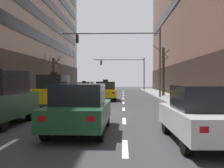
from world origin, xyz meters
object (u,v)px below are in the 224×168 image
Objects in this scene: traffic_signal_0 at (131,49)px; traffic_signal_1 at (128,67)px; street_tree_0 at (163,71)px; street_tree_1 at (53,75)px; taxi_driving_1 at (54,91)px; car_parked_0 at (203,115)px; taxi_driving_0 at (84,89)px; car_driving_2 at (88,87)px; car_driving_4 at (80,109)px; taxi_driving_3 at (106,91)px.

traffic_signal_0 is 1.11× the size of traffic_signal_1.
street_tree_0 is (3.56, -18.78, -1.32)m from traffic_signal_1.
traffic_signal_1 reaches higher than street_tree_1.
taxi_driving_1 reaches higher than car_parked_0.
car_parked_0 is 41.32m from traffic_signal_1.
traffic_signal_1 is at bearing 79.42° from taxi_driving_1.
taxi_driving_0 is at bearing 105.17° from car_parked_0.
car_driving_2 is 0.43× the size of traffic_signal_0.
car_parked_0 is 0.95× the size of street_tree_1.
traffic_signal_1 reaches higher than taxi_driving_0.
traffic_signal_0 is at bearing 83.02° from car_driving_4.
taxi_driving_3 is (3.42, -15.12, 0.06)m from car_driving_2.
car_parked_0 is at bearing -65.87° from street_tree_1.
taxi_driving_3 is at bearing -41.28° from street_tree_1.
traffic_signal_1 reaches higher than car_parked_0.
traffic_signal_0 is at bearing 94.33° from car_parked_0.
taxi_driving_3 is at bearing -137.31° from street_tree_0.
car_driving_4 is 4.09m from car_parked_0.
street_tree_0 reaches higher than street_tree_1.
car_parked_0 is (3.87, -16.88, -0.02)m from taxi_driving_3.
taxi_driving_3 is 0.46× the size of traffic_signal_0.
taxi_driving_0 is 0.93× the size of car_parked_0.
street_tree_1 is (-9.95, 22.22, 1.60)m from car_parked_0.
street_tree_0 is (5.97, 5.51, 2.00)m from taxi_driving_3.
taxi_driving_3 reaches higher than car_parked_0.
car_driving_4 is (3.29, -24.73, 0.06)m from taxi_driving_0.
street_tree_1 is (-2.66, -9.77, 1.64)m from car_driving_2.
traffic_signal_1 reaches higher than street_tree_0.
traffic_signal_1 is 1.66× the size of street_tree_0.
street_tree_1 is (-6.08, 5.34, 1.58)m from taxi_driving_3.
car_driving_4 is at bearing -105.79° from street_tree_0.
taxi_driving_1 is 1.06× the size of car_driving_2.
taxi_driving_0 reaches higher than car_driving_2.
street_tree_1 is at bearing -114.15° from traffic_signal_1.
street_tree_0 is 12.06m from street_tree_1.
street_tree_0 is (9.39, -9.61, 2.06)m from car_driving_2.
street_tree_0 reaches higher than car_parked_0.
car_parked_0 is at bearing -77.16° from car_driving_2.
street_tree_1 is (-6.14, 20.75, 1.58)m from car_driving_4.
car_driving_2 is 0.94× the size of taxi_driving_3.
traffic_signal_1 is at bearing 84.33° from taxi_driving_3.
taxi_driving_0 is at bearing 157.47° from street_tree_0.
taxi_driving_3 reaches higher than taxi_driving_0.
taxi_driving_3 is 8.37m from street_tree_0.
street_tree_0 reaches higher than taxi_driving_3.
car_driving_4 is (3.28, -9.53, -0.26)m from taxi_driving_1.
car_driving_2 is at bearing 134.35° from street_tree_0.
car_driving_4 is at bearing -73.51° from street_tree_1.
traffic_signal_0 is (2.34, 3.28, 4.13)m from taxi_driving_3.
traffic_signal_0 reaches higher than taxi_driving_1.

